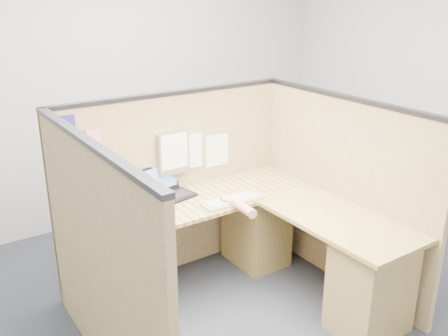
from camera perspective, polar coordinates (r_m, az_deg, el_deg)
floor at (r=3.77m, az=2.61°, el=-17.35°), size 5.00×5.00×0.00m
wall_back at (r=5.06m, az=-12.73°, el=9.37°), size 5.00×0.00×5.00m
cubicle_partitions at (r=3.68m, az=-1.18°, el=-4.40°), size 2.06×1.83×1.53m
l_desk at (r=3.84m, az=2.36°, el=-9.59°), size 1.95×1.75×0.73m
laptop at (r=3.98m, az=-6.31°, el=-2.30°), size 0.36×0.36×0.23m
keyboard at (r=3.83m, az=0.98°, el=-3.75°), size 0.49×0.18×0.03m
mouse at (r=3.80m, az=0.37°, el=-3.83°), size 0.11×0.08×0.04m
hand_forearm at (r=3.70m, az=1.68°, el=-4.28°), size 0.11×0.38×0.08m
blue_poster at (r=3.61m, az=-17.92°, el=3.85°), size 0.18×0.01×0.24m
american_flag at (r=3.66m, az=-15.47°, el=3.09°), size 0.19×0.01×0.32m
file_holder at (r=3.97m, az=-5.83°, el=1.72°), size 0.27×0.05×0.34m
paper_left at (r=4.08m, az=-3.97°, el=1.88°), size 0.23×0.02×0.29m
paper_right at (r=4.22m, az=-0.79°, el=2.05°), size 0.22×0.01×0.28m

